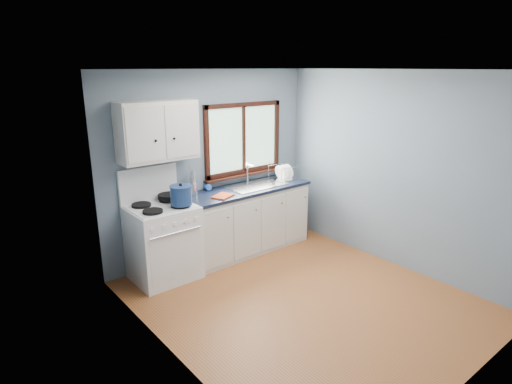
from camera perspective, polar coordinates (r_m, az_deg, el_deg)
floor at (r=5.02m, az=6.26°, el=-14.10°), size 3.20×3.60×0.02m
ceiling at (r=4.33m, az=7.32°, el=16.02°), size 3.20×3.60×0.02m
wall_back at (r=5.87m, az=-6.02°, el=3.73°), size 3.20×0.02×2.50m
wall_front at (r=3.58m, az=28.10°, el=-6.57°), size 3.20×0.02×2.50m
wall_left at (r=3.59m, az=-11.55°, el=-4.82°), size 0.02×3.60×2.50m
wall_right at (r=5.75m, az=18.04°, el=2.73°), size 0.02×3.60×2.50m
gas_range at (r=5.37m, az=-12.30°, el=-6.28°), size 0.76×0.69×1.36m
base_cabinets at (r=6.06m, az=-1.31°, el=-4.07°), size 1.85×0.60×0.88m
countertop at (r=5.91m, az=-1.33°, el=0.38°), size 1.89×0.64×0.04m
sink at (r=6.03m, az=0.02°, el=0.31°), size 0.84×0.46×0.44m
window at (r=6.10m, az=-1.66°, el=6.45°), size 1.36×0.10×1.03m
upper_cabinets at (r=5.20m, az=-12.97°, el=7.93°), size 0.95×0.35×0.70m
skillet at (r=5.39m, az=-11.51°, el=-0.56°), size 0.41×0.28×0.05m
stockpot at (r=5.11m, az=-9.96°, el=-0.38°), size 0.30×0.30×0.26m
utensil_crock at (r=5.57m, az=-8.53°, el=0.32°), size 0.16×0.16×0.40m
thermos at (r=5.62m, az=-8.39°, el=1.18°), size 0.08×0.08×0.30m
soap_bottle at (r=5.74m, az=-6.29°, el=1.24°), size 0.11×0.11×0.24m
dish_towel at (r=5.50m, az=-4.45°, el=-0.55°), size 0.33×0.28×0.02m
dish_rack at (r=6.37m, az=3.85°, el=2.27°), size 0.43×0.33×0.22m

